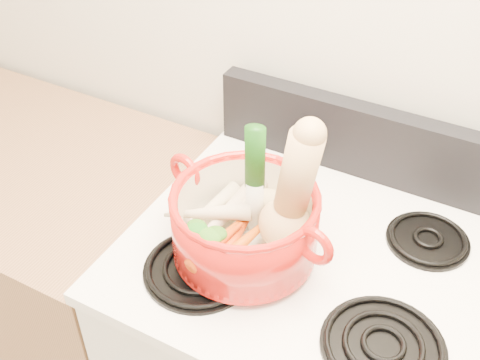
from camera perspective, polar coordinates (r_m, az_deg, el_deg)
The scene contains 22 objects.
wall_back at distance 1.34m, azimuth 14.60°, elevation 13.61°, with size 3.50×0.02×2.60m, color beige.
cooktop at distance 1.27m, azimuth 7.35°, elevation -7.34°, with size 0.78×0.67×0.03m, color white.
control_backsplash at distance 1.42m, azimuth 12.35°, elevation 3.45°, with size 0.76×0.05×0.18m, color black.
counter_left at distance 2.11m, azimuth -21.78°, elevation -5.87°, with size 1.36×0.65×0.90m, color #926645.
burner_front_left at distance 1.21m, azimuth -3.91°, elevation -8.34°, with size 0.22×0.22×0.02m, color black.
burner_front_right at distance 1.12m, azimuth 13.43°, elevation -14.95°, with size 0.22×0.22×0.02m, color black.
burner_back_left at distance 1.40m, azimuth 2.49°, elevation -0.36°, with size 0.17×0.17×0.02m, color black.
burner_back_right at distance 1.33m, azimuth 17.39°, elevation -5.33°, with size 0.17×0.17×0.02m, color black.
dutch_oven at distance 1.18m, azimuth 0.46°, elevation -4.19°, with size 0.29×0.29×0.14m, color #B6160F.
pot_handle_left at distance 1.24m, azimuth -5.25°, elevation 0.87°, with size 0.08×0.08×0.02m, color #B6160F.
pot_handle_right at distance 1.08m, azimuth 7.07°, elevation -6.20°, with size 0.08×0.08×0.02m, color #B6160F.
squash at distance 1.11m, azimuth 4.75°, elevation -0.96°, with size 0.11×0.11×0.28m, color tan, non-canonical shape.
leek at distance 1.15m, azimuth 1.45°, elevation 0.23°, with size 0.04×0.04×0.26m, color beige.
ginger at distance 1.26m, azimuth 2.84°, elevation -2.01°, with size 0.08×0.06×0.05m, color tan.
parsnip_0 at distance 1.22m, azimuth -1.72°, elevation -3.55°, with size 0.04×0.04×0.23m, color beige.
parsnip_1 at distance 1.23m, azimuth -3.19°, elevation -2.95°, with size 0.04×0.04×0.17m, color beige.
parsnip_2 at distance 1.23m, azimuth 0.41°, elevation -2.85°, with size 0.04×0.04×0.19m, color beige.
parsnip_3 at distance 1.21m, azimuth -3.13°, elevation -3.01°, with size 0.04×0.04×0.18m, color beige.
carrot_0 at distance 1.18m, azimuth -0.81°, elevation -6.10°, with size 0.04×0.04×0.18m, color #C73E09.
carrot_1 at distance 1.18m, azimuth -1.70°, elevation -5.60°, with size 0.03×0.03×0.14m, color #DA530A.
carrot_2 at distance 1.16m, azimuth 0.65°, elevation -5.75°, with size 0.03×0.03×0.17m, color #C14809.
carrot_3 at distance 1.15m, azimuth -2.20°, elevation -6.23°, with size 0.03×0.03×0.14m, color red.
Camera 1 is at (0.27, 0.56, 1.85)m, focal length 45.00 mm.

